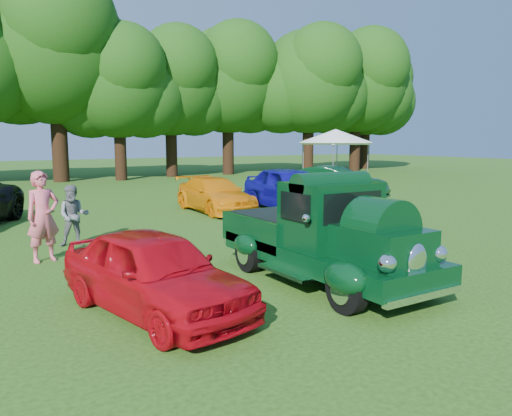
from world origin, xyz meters
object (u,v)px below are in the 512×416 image
back_car_green (334,184)px  spectator_pink (43,217)px  hero_pickup (322,238)px  spectator_grey (74,216)px  red_convertible (154,272)px  back_car_blue (290,189)px  canopy_tent (336,136)px  back_car_orange (215,195)px

back_car_green → spectator_pink: 13.45m
hero_pickup → spectator_grey: 6.52m
hero_pickup → spectator_pink: spectator_pink is taller
spectator_grey → spectator_pink: bearing=-109.3°
red_convertible → back_car_blue: back_car_blue is taller
hero_pickup → back_car_blue: 9.30m
back_car_green → spectator_pink: size_ratio=2.27×
hero_pickup → red_convertible: size_ratio=1.27×
canopy_tent → spectator_pink: bearing=-148.3°
red_convertible → back_car_blue: size_ratio=0.79×
back_car_orange → spectator_grey: spectator_grey is taller
hero_pickup → back_car_green: bearing=48.2°
canopy_tent → red_convertible: bearing=-137.7°
back_car_green → spectator_grey: (-11.59, -3.68, 0.02)m
back_car_orange → spectator_grey: bearing=-147.1°
back_car_blue → back_car_green: (3.37, 1.44, -0.08)m
spectator_pink → back_car_blue: bearing=5.9°
back_car_green → spectator_pink: spectator_pink is taller
back_car_orange → spectator_pink: 8.16m
hero_pickup → spectator_grey: (-3.27, 5.64, -0.05)m
back_car_orange → back_car_blue: back_car_blue is taller
back_car_orange → canopy_tent: size_ratio=0.98×
red_convertible → spectator_grey: size_ratio=2.47×
spectator_grey → canopy_tent: 19.30m
hero_pickup → back_car_orange: hero_pickup is taller
canopy_tent → spectator_grey: bearing=-150.2°
hero_pickup → spectator_pink: 6.02m
back_car_orange → back_car_blue: (2.51, -1.22, 0.20)m
canopy_tent → back_car_orange: bearing=-151.0°
spectator_grey → back_car_blue: bearing=30.5°
hero_pickup → canopy_tent: bearing=48.6°
hero_pickup → back_car_orange: 9.43m
back_car_blue → spectator_pink: size_ratio=2.43×
canopy_tent → hero_pickup: bearing=-131.4°
red_convertible → canopy_tent: bearing=30.4°
canopy_tent → back_car_blue: bearing=-139.2°
spectator_grey → back_car_orange: bearing=46.5°
back_car_green → spectator_pink: bearing=173.4°
back_car_orange → back_car_blue: size_ratio=0.89×
back_car_blue → hero_pickup: bearing=-117.4°
red_convertible → back_car_orange: size_ratio=0.88×
red_convertible → back_car_green: bearing=26.9°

